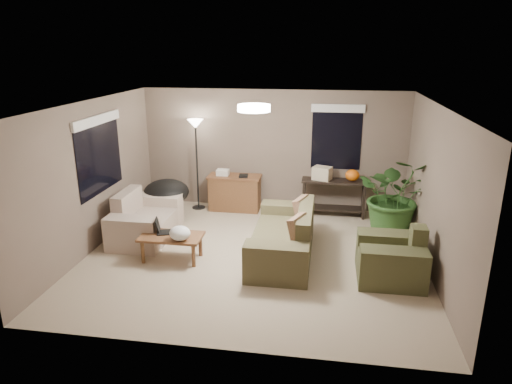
% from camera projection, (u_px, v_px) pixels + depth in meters
% --- Properties ---
extents(room_shell, '(5.50, 5.50, 5.50)m').
position_uv_depth(room_shell, '(254.00, 184.00, 7.22)').
color(room_shell, tan).
rests_on(room_shell, ground).
extents(main_sofa, '(0.95, 2.20, 0.85)m').
position_uv_depth(main_sofa, '(285.00, 239.00, 7.52)').
color(main_sofa, brown).
rests_on(main_sofa, ground).
extents(throw_pillows, '(0.38, 1.40, 0.47)m').
position_uv_depth(throw_pillows, '(301.00, 220.00, 7.37)').
color(throw_pillows, '#8C7251').
rests_on(throw_pillows, main_sofa).
extents(loveseat, '(0.90, 1.60, 0.85)m').
position_uv_depth(loveseat, '(145.00, 221.00, 8.28)').
color(loveseat, '#BDB2A1').
rests_on(loveseat, ground).
extents(armchair, '(0.95, 1.00, 0.85)m').
position_uv_depth(armchair, '(391.00, 260.00, 6.78)').
color(armchair, brown).
rests_on(armchair, ground).
extents(coffee_table, '(1.00, 0.55, 0.42)m').
position_uv_depth(coffee_table, '(171.00, 239.00, 7.36)').
color(coffee_table, brown).
rests_on(coffee_table, ground).
extents(laptop, '(0.41, 0.32, 0.24)m').
position_uv_depth(laptop, '(163.00, 229.00, 7.44)').
color(laptop, black).
rests_on(laptop, coffee_table).
extents(plastic_bag, '(0.40, 0.38, 0.23)m').
position_uv_depth(plastic_bag, '(180.00, 233.00, 7.14)').
color(plastic_bag, white).
rests_on(plastic_bag, coffee_table).
extents(desk, '(1.10, 0.50, 0.75)m').
position_uv_depth(desk, '(235.00, 193.00, 9.63)').
color(desk, brown).
rests_on(desk, ground).
extents(desk_papers, '(0.68, 0.27, 0.12)m').
position_uv_depth(desk_papers, '(227.00, 173.00, 9.52)').
color(desk_papers, silver).
rests_on(desk_papers, desk).
extents(console_table, '(1.30, 0.40, 0.75)m').
position_uv_depth(console_table, '(333.00, 195.00, 9.30)').
color(console_table, black).
rests_on(console_table, ground).
extents(pumpkin, '(0.34, 0.34, 0.23)m').
position_uv_depth(pumpkin, '(352.00, 175.00, 9.12)').
color(pumpkin, orange).
rests_on(pumpkin, console_table).
extents(cardboard_box, '(0.42, 0.37, 0.26)m').
position_uv_depth(cardboard_box, '(322.00, 173.00, 9.20)').
color(cardboard_box, beige).
rests_on(cardboard_box, console_table).
extents(papasan_chair, '(0.94, 0.94, 0.80)m').
position_uv_depth(papasan_chair, '(167.00, 196.00, 9.13)').
color(papasan_chair, black).
rests_on(papasan_chair, ground).
extents(floor_lamp, '(0.32, 0.32, 1.91)m').
position_uv_depth(floor_lamp, '(196.00, 135.00, 9.36)').
color(floor_lamp, black).
rests_on(floor_lamp, ground).
extents(ceiling_fixture, '(0.50, 0.50, 0.10)m').
position_uv_depth(ceiling_fixture, '(254.00, 108.00, 6.86)').
color(ceiling_fixture, white).
rests_on(ceiling_fixture, room_shell).
extents(houseplant, '(1.36, 1.51, 1.17)m').
position_uv_depth(houseplant, '(395.00, 204.00, 8.31)').
color(houseplant, '#2D5923').
rests_on(houseplant, ground).
extents(cat_scratching_post, '(0.32, 0.32, 0.50)m').
position_uv_depth(cat_scratching_post, '(385.00, 226.00, 8.27)').
color(cat_scratching_post, tan).
rests_on(cat_scratching_post, ground).
extents(window_left, '(0.05, 1.56, 1.33)m').
position_uv_depth(window_left, '(99.00, 142.00, 7.74)').
color(window_left, black).
rests_on(window_left, room_shell).
extents(window_back, '(1.06, 0.05, 1.33)m').
position_uv_depth(window_back, '(337.00, 126.00, 9.19)').
color(window_back, black).
rests_on(window_back, room_shell).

